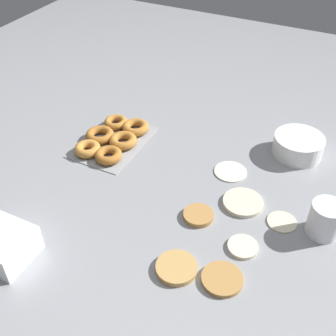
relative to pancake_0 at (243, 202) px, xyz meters
name	(u,v)px	position (x,y,z in m)	size (l,w,h in m)	color
ground_plane	(196,207)	(0.07, -0.12, -0.01)	(3.00, 3.00, 0.00)	gray
pancake_0	(243,202)	(0.00, 0.00, 0.00)	(0.12, 0.12, 0.01)	beige
pancake_1	(230,171)	(-0.12, -0.08, 0.00)	(0.10, 0.10, 0.01)	silver
pancake_2	(222,279)	(0.28, 0.04, 0.00)	(0.10, 0.10, 0.01)	#B27F42
pancake_3	(282,221)	(0.02, 0.12, 0.00)	(0.08, 0.08, 0.01)	beige
pancake_4	(198,215)	(0.11, -0.10, 0.00)	(0.09, 0.09, 0.02)	#B27F42
pancake_5	(243,247)	(0.16, 0.05, 0.00)	(0.08, 0.08, 0.01)	beige
pancake_6	(176,268)	(0.30, -0.07, 0.00)	(0.11, 0.11, 0.02)	tan
donut_tray	(113,139)	(-0.09, -0.51, 0.01)	(0.29, 0.21, 0.04)	#93969B
batter_bowl	(298,146)	(-0.31, 0.08, 0.03)	(0.17, 0.17, 0.07)	white
container_stack	(2,245)	(0.45, -0.50, 0.03)	(0.13, 0.15, 0.08)	white
paper_cup	(325,219)	(0.01, 0.23, 0.04)	(0.09, 0.09, 0.10)	white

